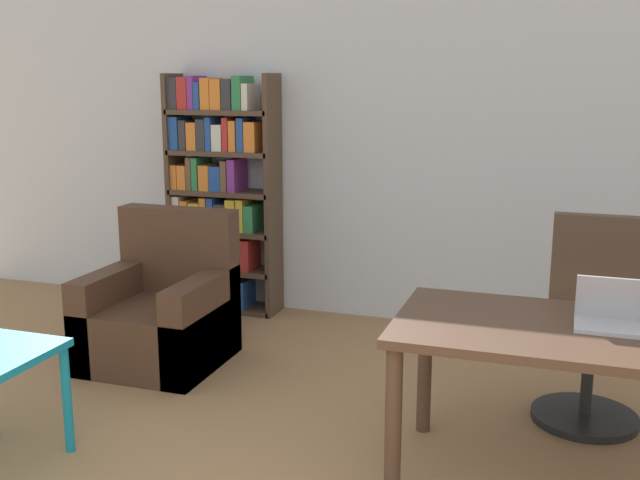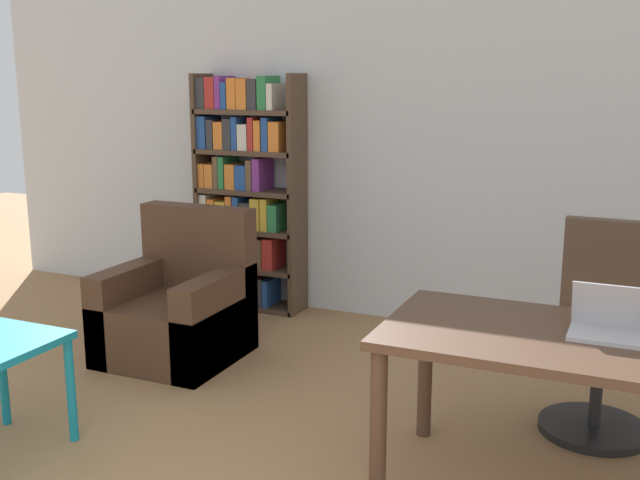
{
  "view_description": "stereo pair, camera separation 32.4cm",
  "coord_description": "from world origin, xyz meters",
  "px_view_note": "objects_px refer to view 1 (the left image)",
  "views": [
    {
      "loc": [
        0.86,
        -0.68,
        1.74
      ],
      "look_at": [
        -0.26,
        2.65,
        0.98
      ],
      "focal_mm": 42.0,
      "sensor_mm": 36.0,
      "label": 1
    },
    {
      "loc": [
        1.16,
        -0.56,
        1.74
      ],
      "look_at": [
        -0.26,
        2.65,
        0.98
      ],
      "focal_mm": 42.0,
      "sensor_mm": 36.0,
      "label": 2
    }
  ],
  "objects_px": {
    "office_chair": "(590,332)",
    "desk": "(596,352)",
    "bookshelf": "(218,196)",
    "armchair": "(161,315)",
    "laptop": "(614,317)"
  },
  "relations": [
    {
      "from": "desk",
      "to": "bookshelf",
      "type": "distance_m",
      "value": 3.26
    },
    {
      "from": "office_chair",
      "to": "armchair",
      "type": "distance_m",
      "value": 2.51
    },
    {
      "from": "laptop",
      "to": "armchair",
      "type": "distance_m",
      "value": 2.71
    },
    {
      "from": "armchair",
      "to": "desk",
      "type": "bearing_deg",
      "value": -16.98
    },
    {
      "from": "laptop",
      "to": "armchair",
      "type": "height_order",
      "value": "laptop"
    },
    {
      "from": "desk",
      "to": "office_chair",
      "type": "relative_size",
      "value": 1.58
    },
    {
      "from": "office_chair",
      "to": "desk",
      "type": "bearing_deg",
      "value": -90.24
    },
    {
      "from": "laptop",
      "to": "desk",
      "type": "bearing_deg",
      "value": -138.5
    },
    {
      "from": "bookshelf",
      "to": "laptop",
      "type": "bearing_deg",
      "value": -34.07
    },
    {
      "from": "office_chair",
      "to": "bookshelf",
      "type": "height_order",
      "value": "bookshelf"
    },
    {
      "from": "bookshelf",
      "to": "desk",
      "type": "bearing_deg",
      "value": -35.47
    },
    {
      "from": "laptop",
      "to": "bookshelf",
      "type": "xyz_separation_m",
      "value": [
        -2.71,
        1.83,
        0.1
      ]
    },
    {
      "from": "office_chair",
      "to": "bookshelf",
      "type": "xyz_separation_m",
      "value": [
        -2.65,
        1.1,
        0.42
      ]
    },
    {
      "from": "laptop",
      "to": "office_chair",
      "type": "distance_m",
      "value": 0.8
    },
    {
      "from": "desk",
      "to": "armchair",
      "type": "xyz_separation_m",
      "value": [
        -2.51,
        0.76,
        -0.34
      ]
    }
  ]
}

